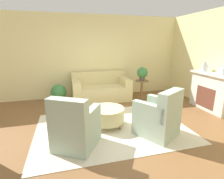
# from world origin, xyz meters

# --- Properties ---
(ground_plane) EXTENTS (16.00, 16.00, 0.00)m
(ground_plane) POSITION_xyz_m (0.00, 0.00, 0.00)
(ground_plane) COLOR brown
(wall_back) EXTENTS (9.28, 0.12, 2.80)m
(wall_back) POSITION_xyz_m (0.00, 2.70, 1.40)
(wall_back) COLOR beige
(wall_back) RESTS_ON ground_plane
(rug) EXTENTS (3.31, 2.32, 0.01)m
(rug) POSITION_xyz_m (0.00, 0.00, 0.01)
(rug) COLOR beige
(rug) RESTS_ON ground_plane
(couch) EXTENTS (1.89, 0.99, 0.91)m
(couch) POSITION_xyz_m (0.19, 2.15, 0.33)
(couch) COLOR beige
(couch) RESTS_ON ground_plane
(armchair_left) EXTENTS (0.97, 1.00, 0.99)m
(armchair_left) POSITION_xyz_m (-0.84, -0.56, 0.39)
(armchair_left) COLOR #9EB29E
(armchair_left) RESTS_ON rug
(armchair_right) EXTENTS (0.97, 1.00, 0.99)m
(armchair_right) POSITION_xyz_m (0.84, -0.56, 0.39)
(armchair_right) COLOR #9EB29E
(armchair_right) RESTS_ON rug
(ottoman_table) EXTENTS (0.77, 0.77, 0.44)m
(ottoman_table) POSITION_xyz_m (-0.08, 0.11, 0.29)
(ottoman_table) COLOR beige
(ottoman_table) RESTS_ON rug
(side_table) EXTENTS (0.46, 0.46, 0.63)m
(side_table) POSITION_xyz_m (1.56, 1.86, 0.42)
(side_table) COLOR olive
(side_table) RESTS_ON ground_plane
(fireplace) EXTENTS (0.44, 1.31, 1.06)m
(fireplace) POSITION_xyz_m (3.01, 0.38, 0.56)
(fireplace) COLOR silver
(fireplace) RESTS_ON ground_plane
(vase_mantel_near) EXTENTS (0.16, 0.16, 0.29)m
(vase_mantel_near) POSITION_xyz_m (2.99, 0.71, 1.18)
(vase_mantel_near) COLOR silver
(vase_mantel_near) RESTS_ON fireplace
(vase_mantel_far) EXTENTS (0.14, 0.14, 0.25)m
(vase_mantel_far) POSITION_xyz_m (2.99, 0.04, 1.16)
(vase_mantel_far) COLOR silver
(vase_mantel_far) RESTS_ON fireplace
(potted_plant_on_side_table) EXTENTS (0.36, 0.36, 0.45)m
(potted_plant_on_side_table) POSITION_xyz_m (1.56, 1.86, 0.89)
(potted_plant_on_side_table) COLOR #4C4742
(potted_plant_on_side_table) RESTS_ON side_table
(potted_plant_floor) EXTENTS (0.48, 0.48, 0.62)m
(potted_plant_floor) POSITION_xyz_m (-1.19, 2.04, 0.34)
(potted_plant_floor) COLOR #4C4742
(potted_plant_floor) RESTS_ON ground_plane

